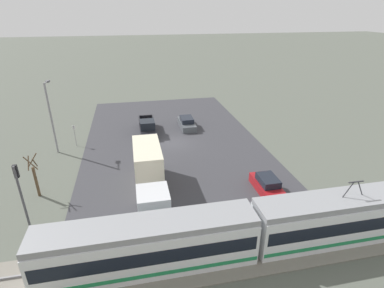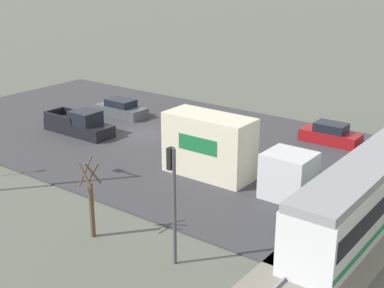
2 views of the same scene
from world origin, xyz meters
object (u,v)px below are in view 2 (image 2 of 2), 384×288
Objects in this scene: sedan_car_0 at (330,135)px; traffic_light_pole at (173,191)px; box_truck at (227,152)px; sedan_car_1 at (121,109)px; pickup_truck at (80,125)px; street_tree at (91,202)px.

traffic_light_pole is at bearing 3.02° from sedan_car_0.
sedan_car_1 is at bearing -112.64° from box_truck.
box_truck reaches higher than pickup_truck.
sedan_car_0 is at bearing 103.35° from sedan_car_1.
sedan_car_1 is at bearing -139.56° from street_tree.
street_tree reaches higher than pickup_truck.
sedan_car_1 is 0.86× the size of traffic_light_pole.
sedan_car_1 is 20.59m from street_tree.
pickup_truck is at bearing -129.63° from street_tree.
box_truck is 13.82m from pickup_truck.
pickup_truck is 5.45m from sedan_car_1.
traffic_light_pole is (19.17, 1.01, 2.77)m from sedan_car_0.
sedan_car_1 is (-5.37, -0.93, -0.13)m from pickup_truck.
box_truck is at bearing 86.86° from pickup_truck.
street_tree is at bearing -8.13° from box_truck.
street_tree is (19.65, -3.56, 1.13)m from sedan_car_0.
pickup_truck is 18.51m from sedan_car_0.
traffic_light_pole reaches higher than sedan_car_0.
box_truck is at bearing 171.87° from street_tree.
street_tree reaches higher than sedan_car_1.
sedan_car_0 is (-10.13, 2.20, -1.14)m from box_truck.
pickup_truck is 1.09× the size of traffic_light_pole.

